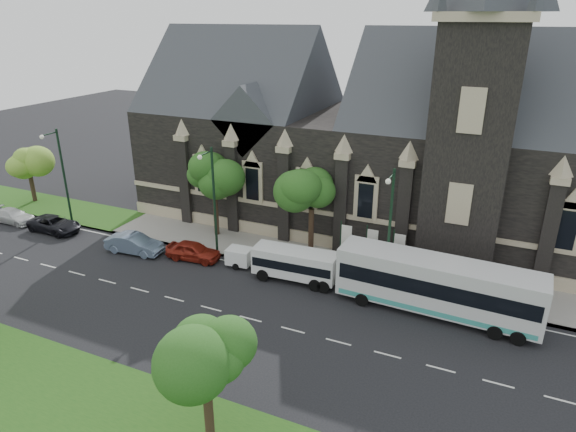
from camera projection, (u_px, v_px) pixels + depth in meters
The scene contains 20 objects.
ground at pixel (211, 309), 33.61m from camera, with size 160.00×160.00×0.00m, color black.
sidewalk at pixel (273, 251), 41.62m from camera, with size 80.00×5.00×0.15m, color gray.
museum at pixel (369, 138), 44.49m from camera, with size 40.00×17.70×29.90m.
tree_park_east at pixel (210, 356), 21.64m from camera, with size 3.40×3.40×6.28m.
tree_walk_right at pixel (315, 186), 39.27m from camera, with size 4.08×4.08×7.80m.
tree_walk_left at pixel (217, 173), 42.72m from camera, with size 3.91×3.91×7.64m.
tree_walk_far at pixel (30, 159), 51.08m from camera, with size 3.40×3.40×6.28m.
street_lamp_near at pixel (389, 225), 33.89m from camera, with size 0.36×1.88×9.00m.
street_lamp_mid at pixel (213, 196), 39.22m from camera, with size 0.36×1.88×9.00m.
street_lamp_far at pixel (62, 172), 45.31m from camera, with size 0.36×1.88×9.00m.
banner_flag_left at pixel (344, 241), 37.94m from camera, with size 0.90×0.10×4.00m.
banner_flag_center at pixel (370, 246), 37.18m from camera, with size 0.90×0.10×4.00m.
banner_flag_right at pixel (397, 251), 36.42m from camera, with size 0.90×0.10×4.00m.
tour_coach at pixel (437, 285), 32.44m from camera, with size 13.06×3.42×3.78m.
shuttle_bus at pixel (296, 263), 36.71m from camera, with size 6.35×2.53×2.41m.
box_trailer at pixel (239, 256), 39.03m from camera, with size 2.79×1.64×1.47m.
sedan at pixel (134, 244), 41.24m from camera, with size 1.69×4.85×1.60m, color slate.
car_far_red at pixel (193, 251), 40.10m from camera, with size 1.78×4.42×1.50m, color maroon.
car_far_white at pixel (13, 216), 47.30m from camera, with size 1.82×4.48×1.30m, color silver.
car_far_black at pixel (55, 224), 45.34m from camera, with size 2.33×5.06×1.41m, color black.
Camera 1 is at (16.55, -24.19, 18.33)m, focal length 31.27 mm.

